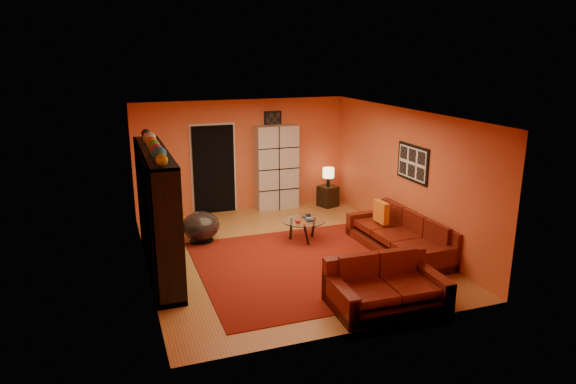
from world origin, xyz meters
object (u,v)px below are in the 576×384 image
object	(u,v)px
storage_cabinet	(276,167)
entertainment_unit	(157,211)
tv	(161,217)
bowl_chair	(201,226)
coffee_table	(304,222)
loveseat	(384,286)
sofa	(404,237)
table_lamp	(328,173)
side_table	(328,196)

from	to	relation	value
storage_cabinet	entertainment_unit	bearing A→B (deg)	-137.67
tv	bowl_chair	distance (m)	1.61
coffee_table	loveseat	bearing A→B (deg)	-86.83
entertainment_unit	sofa	xyz separation A→B (m)	(4.42, -0.68, -0.77)
coffee_table	table_lamp	bearing A→B (deg)	54.84
sofa	storage_cabinet	distance (m)	3.81
storage_cabinet	table_lamp	size ratio (longest dim) A/B	4.40
tv	bowl_chair	world-z (taller)	tv
entertainment_unit	bowl_chair	world-z (taller)	entertainment_unit
tv	storage_cabinet	world-z (taller)	storage_cabinet
loveseat	bowl_chair	world-z (taller)	loveseat
table_lamp	bowl_chair	bearing A→B (deg)	-157.54
side_table	table_lamp	size ratio (longest dim) A/B	1.10
table_lamp	tv	bearing A→B (deg)	-148.44
entertainment_unit	sofa	size ratio (longest dim) A/B	1.22
tv	loveseat	xyz separation A→B (m)	(2.94, -2.32, -0.70)
tv	sofa	bearing A→B (deg)	-97.67
loveseat	storage_cabinet	size ratio (longest dim) A/B	0.85
sofa	coffee_table	distance (m)	1.96
coffee_table	tv	bearing A→B (deg)	-168.77
bowl_chair	coffee_table	bearing A→B (deg)	-18.57
tv	table_lamp	bearing A→B (deg)	-58.44
coffee_table	storage_cabinet	distance (m)	2.43
entertainment_unit	side_table	size ratio (longest dim) A/B	6.00
entertainment_unit	table_lamp	bearing A→B (deg)	30.36
coffee_table	bowl_chair	world-z (taller)	bowl_chair
sofa	table_lamp	world-z (taller)	table_lamp
sofa	side_table	xyz separation A→B (m)	(-0.15, 3.18, -0.03)
coffee_table	side_table	distance (m)	2.50
tv	table_lamp	distance (m)	4.95
entertainment_unit	table_lamp	xyz separation A→B (m)	(4.27, 2.50, -0.23)
entertainment_unit	loveseat	size ratio (longest dim) A/B	1.76
loveseat	storage_cabinet	xyz separation A→B (m)	(0.05, 5.21, 0.71)
tv	side_table	size ratio (longest dim) A/B	1.81
entertainment_unit	side_table	world-z (taller)	entertainment_unit
entertainment_unit	loveseat	bearing A→B (deg)	-38.88
entertainment_unit	table_lamp	distance (m)	4.95
storage_cabinet	bowl_chair	distance (m)	2.81
sofa	storage_cabinet	bearing A→B (deg)	109.72
side_table	loveseat	bearing A→B (deg)	-104.56
storage_cabinet	side_table	distance (m)	1.46
sofa	side_table	size ratio (longest dim) A/B	4.92
sofa	coffee_table	world-z (taller)	sofa
coffee_table	bowl_chair	size ratio (longest dim) A/B	1.14
loveseat	bowl_chair	size ratio (longest dim) A/B	2.27
storage_cabinet	bowl_chair	xyz separation A→B (m)	(-2.14, -1.69, -0.67)
sofa	entertainment_unit	bearing A→B (deg)	169.46
entertainment_unit	sofa	bearing A→B (deg)	-8.73
entertainment_unit	tv	xyz separation A→B (m)	(0.05, -0.09, -0.07)
storage_cabinet	table_lamp	distance (m)	1.27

